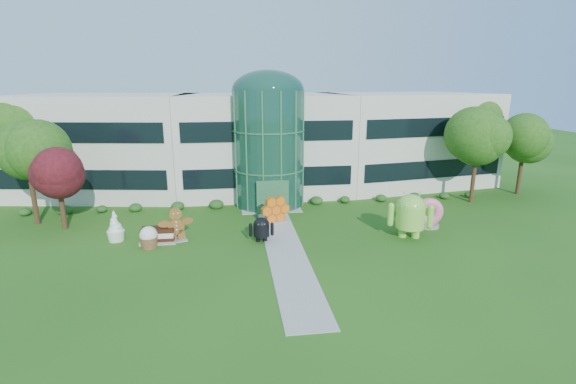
{
  "coord_description": "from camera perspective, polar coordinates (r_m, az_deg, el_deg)",
  "views": [
    {
      "loc": [
        -3.23,
        -23.4,
        10.48
      ],
      "look_at": [
        0.84,
        6.0,
        2.6
      ],
      "focal_mm": 26.0,
      "sensor_mm": 36.0,
      "label": 1
    }
  ],
  "objects": [
    {
      "name": "donut",
      "position": [
        32.6,
        18.62,
        -2.61
      ],
      "size": [
        2.31,
        1.38,
        2.25
      ],
      "primitive_type": null,
      "rotation": [
        0.0,
        0.0,
        -0.17
      ],
      "color": "#E05590",
      "rests_on": "ground"
    },
    {
      "name": "walkway",
      "position": [
        27.65,
        -0.6,
        -7.35
      ],
      "size": [
        2.4,
        20.0,
        0.04
      ],
      "primitive_type": "cube",
      "color": "#9E9E93",
      "rests_on": "ground"
    },
    {
      "name": "gingerbread",
      "position": [
        29.09,
        -15.09,
        -4.29
      ],
      "size": [
        2.76,
        1.77,
        2.38
      ],
      "primitive_type": null,
      "rotation": [
        0.0,
        0.0,
        0.33
      ],
      "color": "brown",
      "rests_on": "ground"
    },
    {
      "name": "froyo",
      "position": [
        30.52,
        -22.58,
        -4.29
      ],
      "size": [
        1.64,
        1.64,
        2.12
      ],
      "primitive_type": null,
      "rotation": [
        0.0,
        0.0,
        0.43
      ],
      "color": "white",
      "rests_on": "ground"
    },
    {
      "name": "tree_red",
      "position": [
        34.07,
        -28.76,
        0.32
      ],
      "size": [
        4.0,
        4.0,
        6.0
      ],
      "primitive_type": null,
      "color": "#3F0C14",
      "rests_on": "ground"
    },
    {
      "name": "cupcake",
      "position": [
        28.6,
        -18.51,
        -5.87
      ],
      "size": [
        1.45,
        1.45,
        1.46
      ],
      "primitive_type": null,
      "rotation": [
        0.0,
        0.0,
        -0.22
      ],
      "color": "white",
      "rests_on": "ground"
    },
    {
      "name": "atrium",
      "position": [
        35.98,
        -2.66,
        5.93
      ],
      "size": [
        6.0,
        6.0,
        9.8
      ],
      "primitive_type": "cylinder",
      "color": "#194738",
      "rests_on": "ground"
    },
    {
      "name": "trees_backdrop",
      "position": [
        37.08,
        -2.79,
        5.1
      ],
      "size": [
        52.0,
        8.0,
        8.4
      ],
      "primitive_type": null,
      "color": "#214812",
      "rests_on": "ground"
    },
    {
      "name": "android_green",
      "position": [
        29.79,
        16.42,
        -2.69
      ],
      "size": [
        3.7,
        3.05,
        3.61
      ],
      "primitive_type": null,
      "rotation": [
        0.0,
        0.0,
        -0.34
      ],
      "color": "#85D544",
      "rests_on": "ground"
    },
    {
      "name": "honeycomb",
      "position": [
        31.77,
        -1.73,
        -2.58
      ],
      "size": [
        2.58,
        1.6,
        1.91
      ],
      "primitive_type": null,
      "rotation": [
        0.0,
        0.0,
        0.32
      ],
      "color": "orange",
      "rests_on": "ground"
    },
    {
      "name": "android_black",
      "position": [
        28.14,
        -3.66,
        -4.87
      ],
      "size": [
        1.79,
        1.23,
        1.98
      ],
      "primitive_type": null,
      "rotation": [
        0.0,
        0.0,
        -0.04
      ],
      "color": "black",
      "rests_on": "ground"
    },
    {
      "name": "ground",
      "position": [
        25.84,
        -0.02,
        -9.06
      ],
      "size": [
        140.0,
        140.0,
        0.0
      ],
      "primitive_type": "plane",
      "color": "#215114",
      "rests_on": "ground"
    },
    {
      "name": "building",
      "position": [
        41.93,
        -3.42,
        6.85
      ],
      "size": [
        46.0,
        15.0,
        9.3
      ],
      "primitive_type": null,
      "color": "beige",
      "rests_on": "ground"
    },
    {
      "name": "ice_cream_sandwich",
      "position": [
        29.36,
        -17.33,
        -5.65
      ],
      "size": [
        2.37,
        1.19,
        1.06
      ],
      "primitive_type": null,
      "rotation": [
        0.0,
        0.0,
        -0.0
      ],
      "color": "black",
      "rests_on": "ground"
    }
  ]
}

